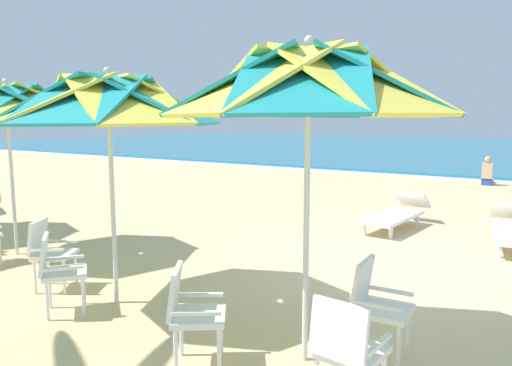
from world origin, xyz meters
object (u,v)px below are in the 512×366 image
at_px(plastic_chair_1, 347,347).
at_px(sun_lounger_1, 396,214).
at_px(plastic_chair_4, 49,250).
at_px(beach_umbrella_0, 308,86).
at_px(plastic_chair_3, 58,268).
at_px(beachgoer_seated, 488,176).
at_px(beach_umbrella_2, 7,103).
at_px(plastic_chair_0, 191,310).
at_px(plastic_chair_2, 377,302).
at_px(beach_umbrella_1, 108,103).

xyz_separation_m(plastic_chair_1, sun_lounger_1, (-1.36, 5.98, -0.22)).
bearing_deg(plastic_chair_1, plastic_chair_4, 174.21).
bearing_deg(beach_umbrella_0, plastic_chair_4, -178.08).
distance_m(plastic_chair_3, beachgoer_seated, 13.80).
bearing_deg(beach_umbrella_2, plastic_chair_0, -14.30).
height_order(plastic_chair_0, plastic_chair_1, same).
bearing_deg(plastic_chair_0, plastic_chair_2, 38.07).
xyz_separation_m(plastic_chair_1, beach_umbrella_1, (-2.98, 0.54, 1.76)).
relative_size(beach_umbrella_0, beach_umbrella_2, 1.03).
distance_m(plastic_chair_0, plastic_chair_1, 1.36).
distance_m(plastic_chair_1, beach_umbrella_2, 6.18).
bearing_deg(beach_umbrella_1, plastic_chair_1, -10.21).
bearing_deg(beach_umbrella_0, plastic_chair_0, -141.88).
height_order(beach_umbrella_0, plastic_chair_2, beach_umbrella_0).
distance_m(beach_umbrella_0, plastic_chair_3, 3.30).
relative_size(plastic_chair_1, sun_lounger_1, 0.39).
distance_m(plastic_chair_1, plastic_chair_3, 3.28).
relative_size(beach_umbrella_1, beach_umbrella_2, 0.98).
relative_size(plastic_chair_1, beach_umbrella_1, 0.33).
xyz_separation_m(plastic_chair_3, plastic_chair_4, (-0.73, 0.40, 0.00)).
xyz_separation_m(beach_umbrella_1, plastic_chair_3, (-0.29, -0.53, -1.76)).
xyz_separation_m(plastic_chair_4, sun_lounger_1, (2.65, 5.57, -0.22)).
bearing_deg(plastic_chair_2, plastic_chair_1, -84.56).
xyz_separation_m(beach_umbrella_0, beach_umbrella_1, (-2.40, 0.02, -0.09)).
bearing_deg(beach_umbrella_2, plastic_chair_2, -1.44).
xyz_separation_m(beach_umbrella_0, plastic_chair_1, (0.59, -0.52, -1.85)).
height_order(plastic_chair_1, plastic_chair_4, same).
bearing_deg(sun_lounger_1, plastic_chair_4, -115.47).
bearing_deg(plastic_chair_0, beach_umbrella_2, 165.70).
distance_m(beach_umbrella_0, beachgoer_seated, 13.19).
bearing_deg(plastic_chair_1, beachgoer_seated, 92.65).
bearing_deg(plastic_chair_1, sun_lounger_1, 102.78).
bearing_deg(plastic_chair_4, beach_umbrella_2, 160.26).
height_order(plastic_chair_1, plastic_chair_3, same).
distance_m(beach_umbrella_0, plastic_chair_2, 1.95).
xyz_separation_m(plastic_chair_4, beach_umbrella_2, (-1.81, 0.65, 1.81)).
height_order(plastic_chair_1, plastic_chair_2, same).
bearing_deg(plastic_chair_2, plastic_chair_0, -141.93).
height_order(beach_umbrella_0, beach_umbrella_2, beach_umbrella_0).
bearing_deg(plastic_chair_2, beach_umbrella_2, 178.56).
bearing_deg(plastic_chair_3, beach_umbrella_1, 61.01).
distance_m(beach_umbrella_1, beach_umbrella_2, 2.88).
bearing_deg(beachgoer_seated, plastic_chair_2, -87.56).
bearing_deg(beachgoer_seated, plastic_chair_4, -104.43).
bearing_deg(plastic_chair_1, plastic_chair_0, -176.55).
xyz_separation_m(beach_umbrella_0, plastic_chair_4, (-3.42, -0.11, -1.85)).
height_order(beach_umbrella_0, plastic_chair_3, beach_umbrella_0).
bearing_deg(plastic_chair_0, beachgoer_seated, 86.94).
distance_m(beach_umbrella_2, sun_lounger_1, 6.95).
xyz_separation_m(plastic_chair_2, sun_lounger_1, (-1.27, 5.07, -0.22)).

